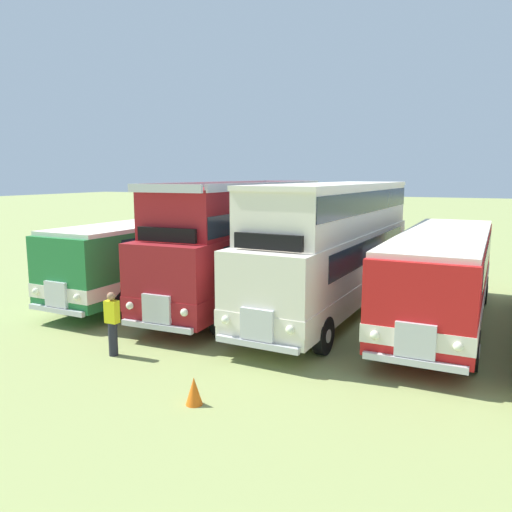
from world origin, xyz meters
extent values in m
plane|color=#8C9956|center=(0.00, 0.00, 0.00)|extent=(200.00, 200.00, 0.00)
cube|color=#237538|center=(-8.88, -0.32, 1.70)|extent=(2.87, 10.77, 2.30)
cube|color=silver|center=(-8.88, -0.32, 1.10)|extent=(2.91, 10.81, 0.44)
cube|color=#19232D|center=(-8.87, 0.08, 2.30)|extent=(2.81, 8.37, 0.76)
cube|color=#19232D|center=(-9.07, -5.60, 2.35)|extent=(2.20, 0.18, 0.90)
cube|color=silver|center=(-9.07, -5.71, 1.10)|extent=(0.90, 0.15, 0.80)
cube|color=silver|center=(-9.07, -5.74, 0.60)|extent=(2.30, 0.22, 0.16)
sphere|color=#EAEACC|center=(-8.17, -5.75, 1.10)|extent=(0.22, 0.22, 0.22)
sphere|color=#EAEACC|center=(-9.97, -5.69, 1.10)|extent=(0.22, 0.22, 0.22)
cube|color=silver|center=(-8.88, -0.32, 2.92)|extent=(2.81, 10.37, 0.14)
cylinder|color=black|center=(-7.86, -4.10, 0.52)|extent=(0.32, 1.05, 1.04)
cylinder|color=silver|center=(-7.71, -4.10, 0.52)|extent=(0.03, 0.36, 0.36)
cylinder|color=black|center=(-10.16, -4.02, 0.52)|extent=(0.32, 1.05, 1.04)
cylinder|color=silver|center=(-10.31, -4.01, 0.52)|extent=(0.03, 0.36, 0.36)
cylinder|color=black|center=(-7.61, 3.18, 0.52)|extent=(0.32, 1.05, 1.04)
cylinder|color=silver|center=(-7.46, 3.18, 0.52)|extent=(0.03, 0.36, 0.36)
cylinder|color=black|center=(-9.91, 3.26, 0.52)|extent=(0.32, 1.05, 1.04)
cylinder|color=silver|center=(-10.06, 3.27, 0.52)|extent=(0.03, 0.36, 0.36)
cube|color=maroon|center=(-5.33, -0.10, 1.70)|extent=(2.74, 11.37, 2.30)
cube|color=maroon|center=(-5.33, -0.10, 1.10)|extent=(2.78, 11.41, 0.44)
cube|color=#19232D|center=(-5.34, 0.30, 2.30)|extent=(2.72, 8.97, 0.76)
cube|color=#19232D|center=(-5.21, -5.70, 2.35)|extent=(2.20, 0.15, 0.90)
cube|color=silver|center=(-5.21, -5.81, 1.10)|extent=(0.90, 0.14, 0.80)
cube|color=silver|center=(-5.21, -5.84, 0.60)|extent=(2.30, 0.19, 0.16)
sphere|color=#EAEACC|center=(-4.31, -5.80, 1.10)|extent=(0.22, 0.22, 0.22)
sphere|color=#EAEACC|center=(-6.11, -5.84, 1.10)|extent=(0.22, 0.22, 0.22)
cube|color=maroon|center=(-5.34, 0.15, 3.60)|extent=(2.62, 10.47, 1.50)
cube|color=silver|center=(-5.22, -5.26, 4.40)|extent=(2.40, 0.15, 0.24)
cube|color=silver|center=(-5.44, 4.86, 4.40)|extent=(2.40, 0.15, 0.24)
cube|color=silver|center=(-4.14, 0.17, 4.40)|extent=(0.32, 10.42, 0.24)
cube|color=silver|center=(-6.54, 0.12, 4.40)|extent=(0.32, 10.42, 0.24)
cube|color=#19232D|center=(-5.34, 0.15, 3.30)|extent=(2.66, 10.37, 0.64)
cube|color=black|center=(-5.22, -5.21, 3.10)|extent=(1.90, 0.16, 0.40)
cylinder|color=black|center=(-4.09, -4.14, 0.52)|extent=(0.30, 1.05, 1.04)
cylinder|color=silver|center=(-3.94, -4.13, 0.52)|extent=(0.03, 0.36, 0.36)
cylinder|color=black|center=(-6.39, -4.19, 0.52)|extent=(0.30, 1.05, 1.04)
cylinder|color=silver|center=(-6.54, -4.19, 0.52)|extent=(0.03, 0.36, 0.36)
cylinder|color=black|center=(-4.26, 3.78, 0.52)|extent=(0.30, 1.05, 1.04)
cylinder|color=silver|center=(-4.11, 3.79, 0.52)|extent=(0.03, 0.36, 0.36)
cylinder|color=black|center=(-6.56, 3.73, 0.52)|extent=(0.30, 1.05, 1.04)
cylinder|color=silver|center=(-6.71, 3.73, 0.52)|extent=(0.03, 0.36, 0.36)
cube|color=silver|center=(-1.78, -0.32, 1.70)|extent=(3.05, 11.39, 2.30)
cube|color=silver|center=(-1.78, -0.32, 1.10)|extent=(3.10, 11.43, 0.44)
cube|color=#19232D|center=(-1.76, 0.08, 2.30)|extent=(2.97, 8.99, 0.76)
cube|color=#19232D|center=(-2.05, -5.89, 2.35)|extent=(2.20, 0.21, 0.90)
cube|color=silver|center=(-2.06, -6.00, 1.10)|extent=(0.90, 0.16, 0.80)
cube|color=silver|center=(-2.06, -6.03, 0.60)|extent=(2.30, 0.25, 0.16)
sphere|color=#EAEACC|center=(-1.16, -6.06, 1.10)|extent=(0.22, 0.22, 0.22)
sphere|color=#EAEACC|center=(-2.96, -5.97, 1.10)|extent=(0.22, 0.22, 0.22)
cube|color=silver|center=(-1.76, -0.07, 3.60)|extent=(2.91, 10.49, 1.50)
cube|color=silver|center=(-1.76, -0.07, 4.42)|extent=(2.97, 10.59, 0.14)
cube|color=#19232D|center=(-1.76, -0.07, 3.90)|extent=(2.94, 10.39, 0.68)
cube|color=black|center=(-2.03, -5.40, 3.10)|extent=(1.90, 0.21, 0.40)
cylinder|color=black|center=(-0.83, -4.41, 0.52)|extent=(0.33, 1.05, 1.04)
cylinder|color=silver|center=(-0.68, -4.42, 0.52)|extent=(0.04, 0.36, 0.36)
cylinder|color=black|center=(-3.12, -4.30, 0.52)|extent=(0.33, 1.05, 1.04)
cylinder|color=silver|center=(-3.27, -4.29, 0.52)|extent=(0.04, 0.36, 0.36)
cylinder|color=black|center=(-0.44, 3.46, 0.52)|extent=(0.33, 1.05, 1.04)
cylinder|color=silver|center=(-0.29, 3.45, 0.52)|extent=(0.04, 0.36, 0.36)
cylinder|color=black|center=(-2.74, 3.57, 0.52)|extent=(0.33, 1.05, 1.04)
cylinder|color=silver|center=(-2.89, 3.58, 0.52)|extent=(0.04, 0.36, 0.36)
cube|color=red|center=(1.78, -0.25, 1.70)|extent=(2.72, 10.69, 2.30)
cube|color=silver|center=(1.78, -0.25, 1.10)|extent=(2.76, 10.73, 0.44)
cube|color=#19232D|center=(1.78, 0.15, 2.30)|extent=(2.70, 8.29, 0.76)
cube|color=#19232D|center=(1.67, -5.51, 2.35)|extent=(2.20, 0.14, 0.90)
cube|color=silver|center=(1.67, -5.62, 1.10)|extent=(0.90, 0.14, 0.80)
cube|color=silver|center=(1.67, -5.65, 0.60)|extent=(2.30, 0.19, 0.16)
sphere|color=#EAEACC|center=(2.57, -5.65, 1.10)|extent=(0.22, 0.22, 0.22)
sphere|color=#EAEACC|center=(0.77, -5.61, 1.10)|extent=(0.22, 0.22, 0.22)
cube|color=silver|center=(1.78, -0.25, 2.92)|extent=(2.67, 10.29, 0.14)
cylinder|color=black|center=(2.85, -4.00, 0.52)|extent=(0.30, 1.05, 1.04)
cylinder|color=silver|center=(3.00, -4.00, 0.52)|extent=(0.03, 0.36, 0.36)
cylinder|color=black|center=(0.55, -3.95, 0.52)|extent=(0.30, 1.05, 1.04)
cylinder|color=silver|center=(0.40, -3.95, 0.52)|extent=(0.03, 0.36, 0.36)
cylinder|color=black|center=(3.00, 3.24, 0.52)|extent=(0.30, 1.05, 1.04)
cylinder|color=silver|center=(3.15, 3.24, 0.52)|extent=(0.03, 0.36, 0.36)
cylinder|color=black|center=(0.70, 3.29, 0.52)|extent=(0.30, 1.05, 1.04)
cylinder|color=silver|center=(0.55, 3.29, 0.52)|extent=(0.03, 0.36, 0.36)
cone|color=orange|center=(-2.38, -8.45, 0.30)|extent=(0.36, 0.36, 0.60)
cylinder|color=#23232D|center=(-5.88, -6.85, 0.45)|extent=(0.24, 0.24, 0.90)
cube|color=yellow|center=(-5.88, -6.85, 1.20)|extent=(0.36, 0.22, 0.60)
sphere|color=#9E7051|center=(-5.88, -6.85, 1.62)|extent=(0.22, 0.22, 0.22)
camera|label=1|loc=(2.95, -16.90, 4.75)|focal=35.25mm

